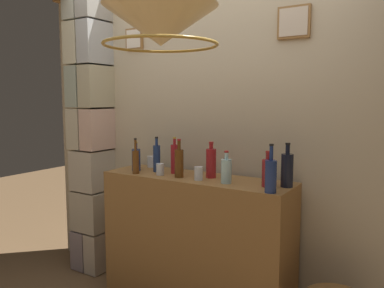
# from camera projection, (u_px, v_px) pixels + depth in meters

# --- Properties ---
(panelled_rear_partition) EXTENTS (3.50, 0.15, 2.73)m
(panelled_rear_partition) POSITION_uv_depth(u_px,v_px,m) (215.00, 120.00, 3.06)
(panelled_rear_partition) COLOR #BCAD8E
(panelled_rear_partition) RESTS_ON ground
(stone_pillar) EXTENTS (0.33, 0.36, 2.66)m
(stone_pillar) POSITION_uv_depth(u_px,v_px,m) (93.00, 128.00, 3.56)
(stone_pillar) COLOR gray
(stone_pillar) RESTS_ON ground
(bar_shelf_unit) EXTENTS (1.46, 0.43, 1.03)m
(bar_shelf_unit) POSITION_uv_depth(u_px,v_px,m) (195.00, 244.00, 2.92)
(bar_shelf_unit) COLOR olive
(bar_shelf_unit) RESTS_ON ground
(liquor_bottle_scotch) EXTENTS (0.07, 0.07, 0.22)m
(liquor_bottle_scotch) POSITION_uv_depth(u_px,v_px,m) (226.00, 171.00, 2.63)
(liquor_bottle_scotch) COLOR #AAD6D9
(liquor_bottle_scotch) RESTS_ON bar_shelf_unit
(liquor_bottle_vodka) EXTENTS (0.05, 0.05, 0.28)m
(liquor_bottle_vodka) POSITION_uv_depth(u_px,v_px,m) (136.00, 161.00, 2.97)
(liquor_bottle_vodka) COLOR brown
(liquor_bottle_vodka) RESTS_ON bar_shelf_unit
(liquor_bottle_whiskey) EXTENTS (0.07, 0.07, 0.23)m
(liquor_bottle_whiskey) POSITION_uv_depth(u_px,v_px,m) (136.00, 159.00, 3.10)
(liquor_bottle_whiskey) COLOR navy
(liquor_bottle_whiskey) RESTS_ON bar_shelf_unit
(liquor_bottle_rum) EXTENTS (0.06, 0.06, 0.28)m
(liquor_bottle_rum) POSITION_uv_depth(u_px,v_px,m) (175.00, 158.00, 2.98)
(liquor_bottle_rum) COLOR maroon
(liquor_bottle_rum) RESTS_ON bar_shelf_unit
(liquor_bottle_port) EXTENTS (0.06, 0.06, 0.28)m
(liquor_bottle_port) POSITION_uv_depth(u_px,v_px,m) (157.00, 158.00, 3.05)
(liquor_bottle_port) COLOR navy
(liquor_bottle_port) RESTS_ON bar_shelf_unit
(liquor_bottle_brandy) EXTENTS (0.07, 0.07, 0.26)m
(liquor_bottle_brandy) POSITION_uv_depth(u_px,v_px,m) (211.00, 163.00, 2.82)
(liquor_bottle_brandy) COLOR maroon
(liquor_bottle_brandy) RESTS_ON bar_shelf_unit
(liquor_bottle_sherry) EXTENTS (0.07, 0.07, 0.28)m
(liquor_bottle_sherry) POSITION_uv_depth(u_px,v_px,m) (179.00, 162.00, 2.83)
(liquor_bottle_sherry) COLOR #5C3512
(liquor_bottle_sherry) RESTS_ON bar_shelf_unit
(liquor_bottle_mezcal) EXTENTS (0.08, 0.08, 0.24)m
(liquor_bottle_mezcal) POSITION_uv_depth(u_px,v_px,m) (268.00, 172.00, 2.53)
(liquor_bottle_mezcal) COLOR maroon
(liquor_bottle_mezcal) RESTS_ON bar_shelf_unit
(liquor_bottle_bourbon) EXTENTS (0.07, 0.07, 0.30)m
(liquor_bottle_bourbon) POSITION_uv_depth(u_px,v_px,m) (271.00, 175.00, 2.36)
(liquor_bottle_bourbon) COLOR navy
(liquor_bottle_bourbon) RESTS_ON bar_shelf_unit
(liquor_bottle_gin) EXTENTS (0.08, 0.08, 0.29)m
(liquor_bottle_gin) POSITION_uv_depth(u_px,v_px,m) (287.00, 170.00, 2.52)
(liquor_bottle_gin) COLOR black
(liquor_bottle_gin) RESTS_ON bar_shelf_unit
(glass_tumbler_rocks) EXTENTS (0.07, 0.07, 0.09)m
(glass_tumbler_rocks) POSITION_uv_depth(u_px,v_px,m) (152.00, 162.00, 3.26)
(glass_tumbler_rocks) COLOR silver
(glass_tumbler_rocks) RESTS_ON bar_shelf_unit
(glass_tumbler_highball) EXTENTS (0.06, 0.06, 0.10)m
(glass_tumbler_highball) POSITION_uv_depth(u_px,v_px,m) (199.00, 173.00, 2.74)
(glass_tumbler_highball) COLOR silver
(glass_tumbler_highball) RESTS_ON bar_shelf_unit
(glass_tumbler_shot) EXTENTS (0.06, 0.06, 0.09)m
(glass_tumbler_shot) POSITION_uv_depth(u_px,v_px,m) (160.00, 169.00, 2.92)
(glass_tumbler_shot) COLOR silver
(glass_tumbler_shot) RESTS_ON bar_shelf_unit
(pendant_lamp) EXTENTS (0.60, 0.60, 0.51)m
(pendant_lamp) POSITION_uv_depth(u_px,v_px,m) (161.00, 27.00, 1.97)
(pendant_lamp) COLOR beige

